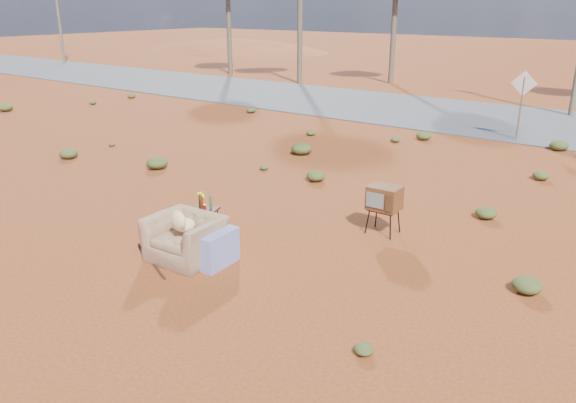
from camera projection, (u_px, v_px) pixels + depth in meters
The scene contains 10 objects.
ground at pixel (225, 257), 9.66m from camera, with size 140.00×140.00×0.00m, color brown.
highway at pixel (498, 120), 21.00m from camera, with size 140.00×7.00×0.04m, color #565659.
dirt_mound at pixel (236, 51), 52.26m from camera, with size 26.00×18.00×2.00m, color #9C5225.
armchair at pixel (190, 234), 9.41m from camera, with size 1.40×0.95×1.01m.
tv_unit at pixel (384, 199), 10.45m from camera, with size 0.59×0.48×0.93m.
side_table at pixel (204, 207), 10.17m from camera, with size 0.54×0.54×0.88m.
rusty_bar at pixel (151, 260), 9.50m from camera, with size 0.04×0.04×1.56m, color #492013.
road_sign at pixel (523, 93), 17.39m from camera, with size 0.78×0.06×2.19m.
utility_pole_west at pixel (57, 3), 39.52m from camera, with size 1.40×0.20×8.00m.
scrub_patch at pixel (325, 180), 13.41m from camera, with size 17.49×8.07×0.33m.
Camera 1 is at (6.11, -6.40, 4.12)m, focal length 35.00 mm.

